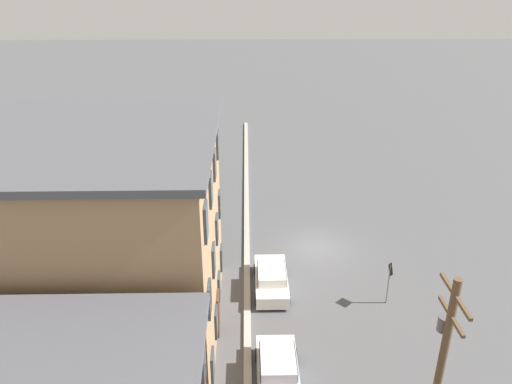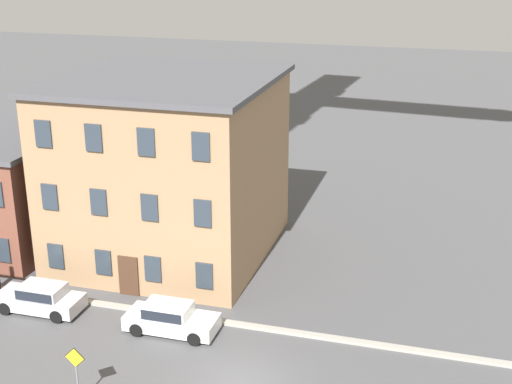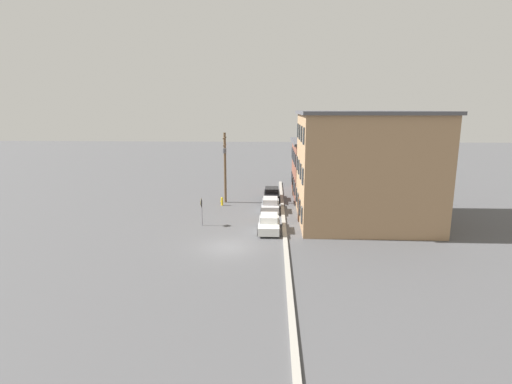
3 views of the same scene
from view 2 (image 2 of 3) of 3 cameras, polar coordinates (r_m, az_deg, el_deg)
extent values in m
plane|color=#4C4C4F|center=(31.13, -1.34, -15.05)|extent=(200.00, 200.00, 0.00)
cube|color=#9E998E|center=(34.73, 0.92, -10.87)|extent=(56.00, 0.36, 0.16)
cube|color=#2D3842|center=(41.41, -19.62, -4.40)|extent=(0.90, 0.10, 1.40)
cube|color=#9E7A56|center=(41.56, -6.88, 1.81)|extent=(11.23, 11.97, 10.14)
cube|color=#4C4C51|center=(40.28, -7.18, 8.90)|extent=(11.73, 12.47, 0.30)
cube|color=#2D3842|center=(39.64, -15.71, -4.97)|extent=(0.90, 0.10, 1.40)
cube|color=#2D3842|center=(38.39, -16.18, -0.38)|extent=(0.90, 0.10, 1.40)
cube|color=#2D3842|center=(37.41, -16.66, 4.49)|extent=(0.90, 0.10, 1.40)
cube|color=#2D3842|center=(38.31, -12.11, -5.54)|extent=(0.90, 0.10, 1.40)
cube|color=#2D3842|center=(37.02, -12.48, -0.80)|extent=(0.90, 0.10, 1.40)
cube|color=#2D3842|center=(36.00, -12.87, 4.25)|extent=(0.90, 0.10, 1.40)
cube|color=#2D3842|center=(37.14, -8.25, -6.12)|extent=(0.90, 0.10, 1.40)
cube|color=#2D3842|center=(35.81, -8.51, -1.24)|extent=(0.90, 0.10, 1.40)
cube|color=#2D3842|center=(34.76, -8.79, 3.97)|extent=(0.90, 0.10, 1.40)
cube|color=#2D3842|center=(36.16, -4.16, -6.70)|extent=(0.90, 0.10, 1.40)
cube|color=#2D3842|center=(34.79, -4.29, -1.71)|extent=(0.90, 0.10, 1.40)
cube|color=#2D3842|center=(33.71, -4.44, 3.64)|extent=(0.90, 0.10, 1.40)
cube|color=#472D1E|center=(37.96, -10.16, -6.63)|extent=(1.10, 0.10, 2.20)
cube|color=#B7B7BC|center=(37.78, -16.93, -8.34)|extent=(4.40, 1.80, 0.70)
cube|color=#B7B7BC|center=(37.39, -16.76, -7.54)|extent=(2.20, 1.51, 0.55)
cube|color=#1E232D|center=(37.39, -16.76, -7.54)|extent=(2.02, 1.58, 0.48)
cylinder|color=black|center=(38.02, -19.45, -8.78)|extent=(0.66, 0.22, 0.66)
cylinder|color=black|center=(39.24, -18.04, -7.69)|extent=(0.66, 0.22, 0.66)
cylinder|color=black|center=(36.52, -15.67, -9.58)|extent=(0.66, 0.22, 0.66)
cylinder|color=black|center=(37.79, -14.33, -8.41)|extent=(0.66, 0.22, 0.66)
cube|color=silver|center=(34.63, -6.75, -10.26)|extent=(4.40, 1.80, 0.70)
cube|color=silver|center=(34.39, -7.10, -9.30)|extent=(2.20, 1.51, 0.55)
cube|color=#1E232D|center=(34.39, -7.10, -9.30)|extent=(2.02, 1.58, 0.48)
cylinder|color=black|center=(34.93, -3.96, -10.25)|extent=(0.66, 0.22, 0.66)
cylinder|color=black|center=(33.57, -4.96, -11.63)|extent=(0.66, 0.22, 0.66)
cylinder|color=black|center=(35.92, -8.37, -9.52)|extent=(0.66, 0.22, 0.66)
cylinder|color=black|center=(34.60, -9.54, -10.82)|extent=(0.66, 0.22, 0.66)
cylinder|color=slate|center=(30.17, -14.12, -14.19)|extent=(0.08, 0.08, 2.44)
cube|color=yellow|center=(29.65, -14.30, -12.72)|extent=(0.82, 0.03, 0.82)
cube|color=black|center=(29.65, -14.29, -12.71)|extent=(0.89, 0.02, 0.89)
camera|label=1|loc=(45.88, -36.38, 14.92)|focal=35.00mm
camera|label=3|loc=(36.09, 52.67, 0.53)|focal=28.00mm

